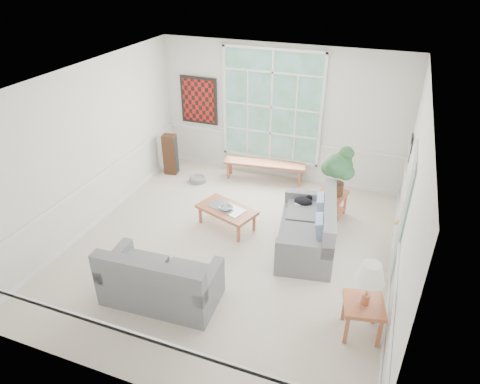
# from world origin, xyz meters

# --- Properties ---
(floor) EXTENTS (5.50, 6.00, 0.01)m
(floor) POSITION_xyz_m (0.00, 0.00, -0.01)
(floor) COLOR beige
(floor) RESTS_ON ground
(ceiling) EXTENTS (5.50, 6.00, 0.02)m
(ceiling) POSITION_xyz_m (0.00, 0.00, 3.00)
(ceiling) COLOR white
(ceiling) RESTS_ON ground
(wall_back) EXTENTS (5.50, 0.02, 3.00)m
(wall_back) POSITION_xyz_m (0.00, 3.00, 1.50)
(wall_back) COLOR silver
(wall_back) RESTS_ON ground
(wall_front) EXTENTS (5.50, 0.02, 3.00)m
(wall_front) POSITION_xyz_m (0.00, -3.00, 1.50)
(wall_front) COLOR silver
(wall_front) RESTS_ON ground
(wall_left) EXTENTS (0.02, 6.00, 3.00)m
(wall_left) POSITION_xyz_m (-2.75, 0.00, 1.50)
(wall_left) COLOR silver
(wall_left) RESTS_ON ground
(wall_right) EXTENTS (0.02, 6.00, 3.00)m
(wall_right) POSITION_xyz_m (2.75, 0.00, 1.50)
(wall_right) COLOR silver
(wall_right) RESTS_ON ground
(window_back) EXTENTS (2.30, 0.08, 2.40)m
(window_back) POSITION_xyz_m (-0.20, 2.96, 1.65)
(window_back) COLOR white
(window_back) RESTS_ON wall_back
(entry_door) EXTENTS (0.08, 0.90, 2.10)m
(entry_door) POSITION_xyz_m (2.71, 0.60, 1.05)
(entry_door) COLOR white
(entry_door) RESTS_ON floor
(door_sidelight) EXTENTS (0.08, 0.26, 1.90)m
(door_sidelight) POSITION_xyz_m (2.71, -0.03, 1.15)
(door_sidelight) COLOR white
(door_sidelight) RESTS_ON wall_right
(wall_art) EXTENTS (0.90, 0.06, 1.10)m
(wall_art) POSITION_xyz_m (-1.95, 2.95, 1.60)
(wall_art) COLOR maroon
(wall_art) RESTS_ON wall_back
(wall_frame_near) EXTENTS (0.04, 0.26, 0.32)m
(wall_frame_near) POSITION_xyz_m (2.71, 1.75, 1.55)
(wall_frame_near) COLOR black
(wall_frame_near) RESTS_ON wall_right
(wall_frame_far) EXTENTS (0.04, 0.26, 0.32)m
(wall_frame_far) POSITION_xyz_m (2.71, 2.15, 1.55)
(wall_frame_far) COLOR black
(wall_frame_far) RESTS_ON wall_right
(loveseat_right) EXTENTS (1.21, 1.91, 0.96)m
(loveseat_right) POSITION_xyz_m (1.24, 0.47, 0.48)
(loveseat_right) COLOR slate
(loveseat_right) RESTS_ON floor
(loveseat_front) EXTENTS (1.76, 0.98, 0.93)m
(loveseat_front) POSITION_xyz_m (-0.51, -1.55, 0.46)
(loveseat_front) COLOR slate
(loveseat_front) RESTS_ON floor
(coffee_table) EXTENTS (1.24, 0.93, 0.41)m
(coffee_table) POSITION_xyz_m (-0.31, 0.58, 0.21)
(coffee_table) COLOR #AD5B3A
(coffee_table) RESTS_ON floor
(pewter_bowl) EXTENTS (0.39, 0.39, 0.07)m
(pewter_bowl) POSITION_xyz_m (-0.31, 0.54, 0.45)
(pewter_bowl) COLOR #9D9CA2
(pewter_bowl) RESTS_ON coffee_table
(window_bench) EXTENTS (1.88, 0.60, 0.43)m
(window_bench) POSITION_xyz_m (-0.22, 2.65, 0.22)
(window_bench) COLOR #AD5B3A
(window_bench) RESTS_ON floor
(end_table) EXTENTS (0.61, 0.61, 0.52)m
(end_table) POSITION_xyz_m (1.48, 1.69, 0.26)
(end_table) COLOR #AD5B3A
(end_table) RESTS_ON floor
(houseplant) EXTENTS (0.62, 0.62, 0.98)m
(houseplant) POSITION_xyz_m (1.53, 1.65, 1.01)
(houseplant) COLOR #2B5A31
(houseplant) RESTS_ON end_table
(side_table) EXTENTS (0.64, 0.64, 0.54)m
(side_table) POSITION_xyz_m (2.40, -1.19, 0.27)
(side_table) COLOR #AD5B3A
(side_table) RESTS_ON floor
(table_lamp) EXTENTS (0.51, 0.51, 0.67)m
(table_lamp) POSITION_xyz_m (2.40, -1.19, 0.88)
(table_lamp) COLOR silver
(table_lamp) RESTS_ON side_table
(pet_bed) EXTENTS (0.52, 0.52, 0.12)m
(pet_bed) POSITION_xyz_m (-1.62, 2.03, 0.06)
(pet_bed) COLOR slate
(pet_bed) RESTS_ON floor
(floor_speaker) EXTENTS (0.33, 0.27, 0.96)m
(floor_speaker) POSITION_xyz_m (-2.39, 2.22, 0.48)
(floor_speaker) COLOR #3D2213
(floor_speaker) RESTS_ON floor
(cat) EXTENTS (0.36, 0.26, 0.16)m
(cat) POSITION_xyz_m (1.03, 1.07, 0.57)
(cat) COLOR black
(cat) RESTS_ON loveseat_right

